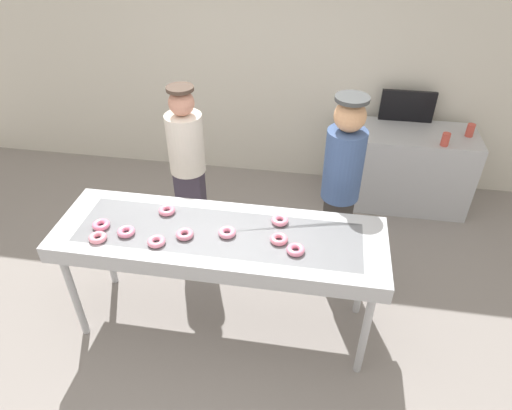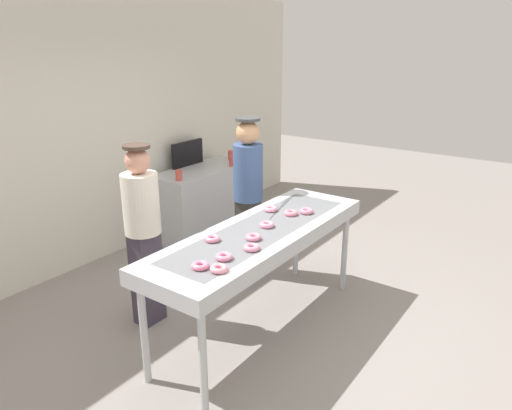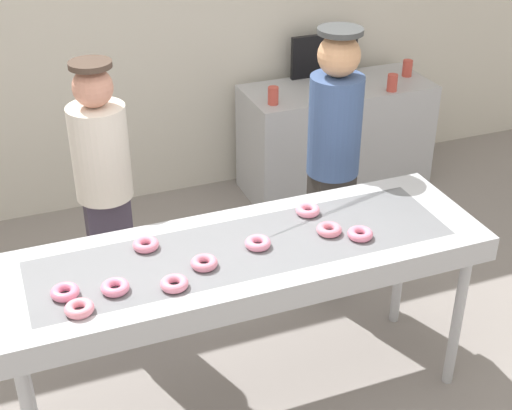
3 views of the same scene
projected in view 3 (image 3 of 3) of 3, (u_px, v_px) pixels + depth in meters
The scene contains 20 objects.
ground_plane at pixel (245, 397), 3.88m from camera, with size 16.00×16.00×0.00m, color gray.
back_wall at pixel (123, 2), 5.08m from camera, with size 8.00×0.12×3.03m, color silver.
fryer_conveyor at pixel (244, 261), 3.44m from camera, with size 2.33×0.73×0.94m.
strawberry_donut_0 at pixel (79, 308), 2.98m from camera, with size 0.12×0.12×0.04m, color pink.
strawberry_donut_1 at pixel (360, 234), 3.48m from camera, with size 0.12×0.12×0.04m, color pink.
strawberry_donut_2 at pixel (204, 263), 3.26m from camera, with size 0.12×0.12×0.04m, color pink.
strawberry_donut_3 at pixel (115, 287), 3.10m from camera, with size 0.12×0.12×0.04m, color pink.
strawberry_donut_4 at pixel (65, 292), 3.08m from camera, with size 0.12×0.12×0.04m, color pink.
strawberry_donut_5 at pixel (174, 284), 3.13m from camera, with size 0.12×0.12×0.04m, color pink.
strawberry_donut_6 at pixel (146, 245), 3.39m from camera, with size 0.12×0.12×0.04m, color pink.
strawberry_donut_7 at pixel (258, 243), 3.41m from camera, with size 0.12×0.12×0.04m, color pink.
strawberry_donut_8 at pixel (308, 210), 3.67m from camera, with size 0.12×0.12×0.04m, color pink.
strawberry_donut_9 at pixel (329, 230), 3.51m from camera, with size 0.12×0.12×0.04m, color pink.
worker_baker at pixel (105, 189), 4.00m from camera, with size 0.31×0.31×1.62m.
worker_assistant at pixel (333, 153), 4.27m from camera, with size 0.31×0.31×1.69m.
prep_counter at pixel (335, 137), 5.72m from camera, with size 1.44×0.61×0.85m, color #B7BABF.
paper_cup_0 at pixel (392, 83), 5.39m from camera, with size 0.08×0.08×0.13m, color #CC4C3F.
paper_cup_1 at pixel (407, 68), 5.67m from camera, with size 0.08×0.08×0.13m, color #CC4C3F.
paper_cup_2 at pixel (273, 96), 5.17m from camera, with size 0.08×0.08×0.13m, color #CC4C3F.
menu_display at pixel (324, 55), 5.64m from camera, with size 0.55×0.04×0.33m, color black.
Camera 3 is at (-0.98, -2.69, 2.81)m, focal length 51.30 mm.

